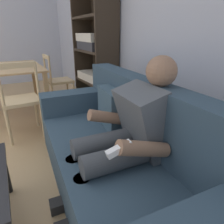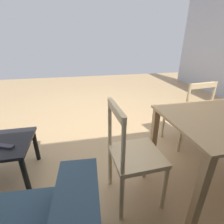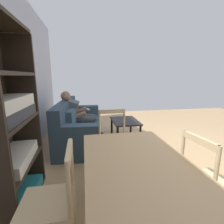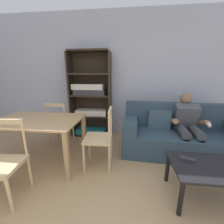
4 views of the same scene
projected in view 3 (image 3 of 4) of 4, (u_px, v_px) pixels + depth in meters
name	position (u px, v px, depth m)	size (l,w,h in m)	color
ground_plane	(200.00, 163.00, 2.75)	(8.56, 8.56, 0.00)	tan
couch	(78.00, 127.00, 3.64)	(2.09, 0.97, 0.90)	#2D4251
person_lounging	(78.00, 115.00, 3.72)	(0.61, 0.93, 1.11)	#4C5156
coffee_table	(125.00, 123.00, 3.78)	(0.80, 0.57, 0.44)	black
tv_remote	(123.00, 122.00, 3.56)	(0.05, 0.17, 0.02)	#2D2D38
bookshelf	(8.00, 133.00, 1.67)	(0.94, 0.36, 1.95)	#2D2319
dining_table	(137.00, 172.00, 1.39)	(1.34, 0.87, 0.75)	tan
dining_chair_near_wall	(51.00, 202.00, 1.31)	(0.43, 0.43, 0.90)	#D1B27F
dining_chair_facing_couch	(114.00, 143.00, 2.39)	(0.44, 0.44, 0.95)	#D1B27F
dining_chair_by_doorway	(208.00, 184.00, 1.54)	(0.47, 0.47, 0.92)	#D1B27F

